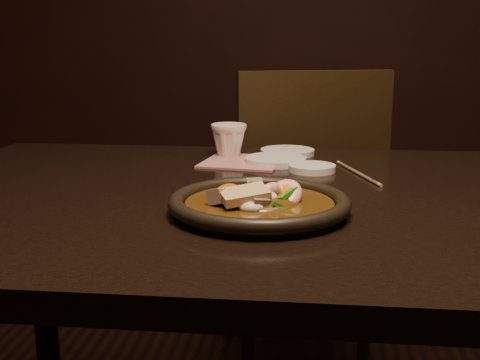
# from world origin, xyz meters

# --- Properties ---
(table) EXTENTS (1.60, 0.90, 0.75)m
(table) POSITION_xyz_m (0.00, 0.00, 0.67)
(table) COLOR black
(table) RESTS_ON floor
(chair) EXTENTS (0.55, 0.55, 0.93)m
(chair) POSITION_xyz_m (-0.07, 0.71, 0.51)
(chair) COLOR black
(chair) RESTS_ON floor
(plate) EXTENTS (0.28, 0.28, 0.03)m
(plate) POSITION_xyz_m (-0.12, -0.13, 0.76)
(plate) COLOR black
(plate) RESTS_ON table
(stirfry) EXTENTS (0.15, 0.14, 0.06)m
(stirfry) POSITION_xyz_m (-0.12, -0.13, 0.77)
(stirfry) COLOR #3D260B
(stirfry) RESTS_ON plate
(soy_dish) EXTENTS (0.10, 0.10, 0.01)m
(soy_dish) POSITION_xyz_m (-0.04, 0.18, 0.76)
(soy_dish) COLOR white
(soy_dish) RESTS_ON table
(saucer_left) EXTENTS (0.12, 0.12, 0.01)m
(saucer_left) POSITION_xyz_m (-0.10, 0.36, 0.76)
(saucer_left) COLOR white
(saucer_left) RESTS_ON table
(saucer_right) EXTENTS (0.13, 0.13, 0.01)m
(saucer_right) POSITION_xyz_m (-0.12, 0.26, 0.76)
(saucer_right) COLOR white
(saucer_right) RESTS_ON table
(tea_cup) EXTENTS (0.10, 0.10, 0.08)m
(tea_cup) POSITION_xyz_m (-0.23, 0.32, 0.79)
(tea_cup) COLOR silver
(tea_cup) RESTS_ON table
(chopsticks) EXTENTS (0.07, 0.21, 0.01)m
(chopsticks) POSITION_xyz_m (0.05, 0.16, 0.75)
(chopsticks) COLOR tan
(chopsticks) RESTS_ON table
(napkin) EXTENTS (0.19, 0.19, 0.00)m
(napkin) POSITION_xyz_m (-0.19, 0.25, 0.75)
(napkin) COLOR #AA6869
(napkin) RESTS_ON table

